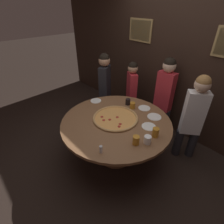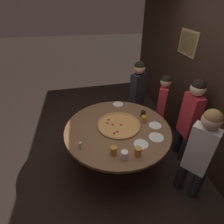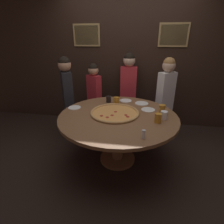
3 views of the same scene
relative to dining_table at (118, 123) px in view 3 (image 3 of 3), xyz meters
The scene contains 18 objects.
ground_plane 0.61m from the dining_table, ahead, with size 24.00×24.00×0.00m, color black.
back_wall 1.56m from the dining_table, 90.00° to the left, with size 6.40×0.08×2.60m.
dining_table is the anchor object (origin of this frame).
giant_pizza 0.15m from the dining_table, 148.17° to the left, with size 0.67×0.67×0.03m.
drink_cup_beside_pizza 0.48m from the dining_table, 100.69° to the left, with size 0.09×0.09×0.10m, color #BC7A23.
drink_cup_near_right 0.63m from the dining_table, 13.31° to the left, with size 0.09×0.09×0.13m, color #BC7A23.
drink_cup_by_shaker 0.62m from the dining_table, ahead, with size 0.09×0.09×0.11m, color white.
drink_cup_far_right 0.55m from the dining_table, 114.71° to the left, with size 0.08×0.08×0.10m, color black.
drink_cup_far_left 0.57m from the dining_table, 16.79° to the right, with size 0.08×0.08×0.12m, color #BC7A23.
white_plate_far_back 0.60m from the dining_table, 57.86° to the left, with size 0.21×0.21×0.01m, color white.
white_plate_beside_cup 0.49m from the dining_table, 30.66° to the left, with size 0.20×0.20×0.01m, color white.
white_plate_left_side 0.60m from the dining_table, 85.13° to the left, with size 0.19×0.19×0.01m, color white.
white_plate_right_side 0.70m from the dining_table, 167.79° to the left, with size 0.19×0.19×0.01m, color white.
condiment_shaker 0.68m from the dining_table, 58.96° to the right, with size 0.04×0.04×0.10m.
diner_far_left 1.16m from the dining_table, 87.66° to the left, with size 0.37×0.22×1.46m.
diner_far_right 1.15m from the dining_table, 121.18° to the left, with size 0.33×0.27×1.28m.
diner_side_right 1.16m from the dining_table, 51.09° to the left, with size 0.36×0.32×1.42m.
diner_centre_back 1.16m from the dining_table, 148.08° to the left, with size 0.30×0.37×1.43m.
Camera 3 is at (0.27, -2.15, 1.70)m, focal length 28.00 mm.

